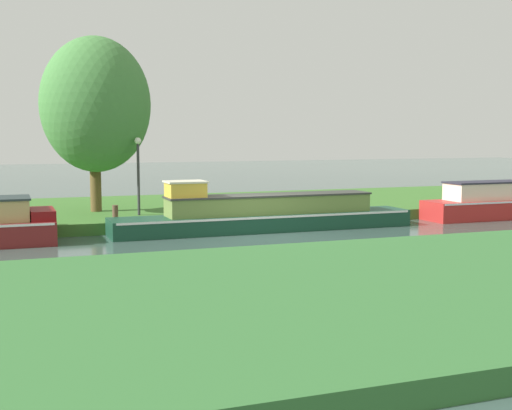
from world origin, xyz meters
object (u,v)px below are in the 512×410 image
(red_cruiser, at_px, (486,203))
(forest_barge, at_px, (263,214))
(willow_tree_left, at_px, (96,105))
(lamp_post, at_px, (138,166))
(mooring_post_near, at_px, (115,213))

(red_cruiser, bearing_deg, forest_barge, 180.00)
(willow_tree_left, bearing_deg, forest_barge, -37.80)
(lamp_post, distance_m, mooring_post_near, 2.33)
(forest_barge, distance_m, mooring_post_near, 5.05)
(lamp_post, bearing_deg, willow_tree_left, 135.50)
(red_cruiser, bearing_deg, willow_tree_left, 164.77)
(lamp_post, bearing_deg, mooring_post_near, -127.34)
(lamp_post, bearing_deg, red_cruiser, -11.47)
(mooring_post_near, bearing_deg, willow_tree_left, 94.64)
(forest_barge, height_order, lamp_post, lamp_post)
(willow_tree_left, bearing_deg, mooring_post_near, -85.36)
(red_cruiser, distance_m, lamp_post, 13.61)
(lamp_post, relative_size, mooring_post_near, 5.25)
(red_cruiser, xyz_separation_m, willow_tree_left, (-14.54, 3.96, 3.78))
(red_cruiser, bearing_deg, lamp_post, 168.53)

